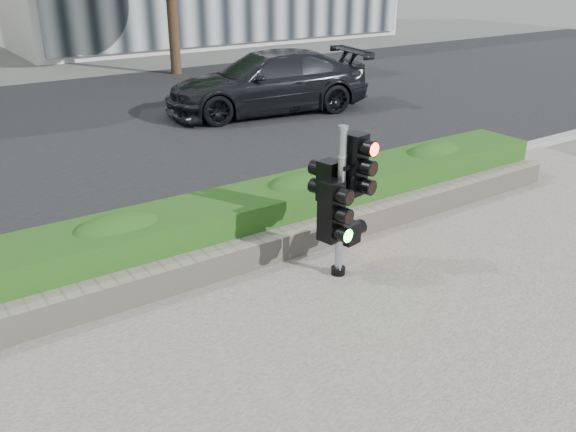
% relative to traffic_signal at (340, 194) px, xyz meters
% --- Properties ---
extents(ground, '(120.00, 120.00, 0.00)m').
position_rel_traffic_signal_xyz_m(ground, '(-1.05, -1.12, -1.07)').
color(ground, '#51514C').
rests_on(ground, ground).
extents(road, '(60.00, 13.00, 0.02)m').
position_rel_traffic_signal_xyz_m(road, '(-1.05, 8.88, -1.06)').
color(road, black).
rests_on(road, ground).
extents(curb, '(60.00, 0.25, 0.12)m').
position_rel_traffic_signal_xyz_m(curb, '(-1.05, 2.03, -1.01)').
color(curb, gray).
rests_on(curb, ground).
extents(stone_wall, '(12.00, 0.32, 0.34)m').
position_rel_traffic_signal_xyz_m(stone_wall, '(-1.05, 0.78, -0.87)').
color(stone_wall, gray).
rests_on(stone_wall, sidewalk).
extents(hedge, '(12.00, 1.00, 0.68)m').
position_rel_traffic_signal_xyz_m(hedge, '(-1.05, 1.43, -0.70)').
color(hedge, '#397524').
rests_on(hedge, sidewalk).
extents(traffic_signal, '(0.68, 0.55, 1.88)m').
position_rel_traffic_signal_xyz_m(traffic_signal, '(0.00, 0.00, 0.00)').
color(traffic_signal, black).
rests_on(traffic_signal, sidewalk).
extents(car_dark, '(5.48, 2.97, 1.51)m').
position_rel_traffic_signal_xyz_m(car_dark, '(3.99, 7.86, -0.30)').
color(car_dark, black).
rests_on(car_dark, road).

